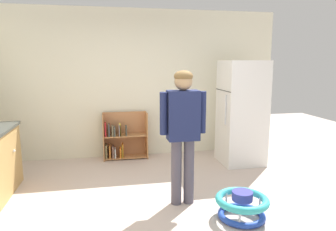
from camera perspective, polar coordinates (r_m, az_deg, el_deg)
The scene contains 6 objects.
ground_plane at distance 3.84m, azimuth -0.91°, elevation -17.29°, with size 12.00×12.00×0.00m, color beige.
back_wall at distance 5.73m, azimuth -5.16°, elevation 5.88°, with size 5.20×0.06×2.70m, color silver.
refrigerator at distance 5.43m, azimuth 13.57°, elevation 0.51°, with size 0.73×0.68×1.78m.
bookshelf at distance 5.68m, azimuth -8.51°, elevation -4.27°, with size 0.80×0.28×0.85m.
standing_person at distance 3.70m, azimuth 2.82°, elevation -1.76°, with size 0.57×0.23×1.66m.
baby_walker at distance 3.70m, azimuth 13.61°, elevation -15.91°, with size 0.60×0.60×0.32m.
Camera 1 is at (-0.61, -3.35, 1.76)m, focal length 32.70 mm.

